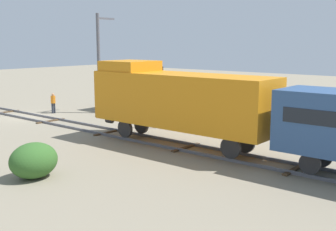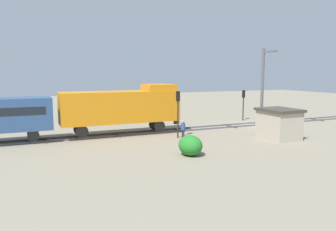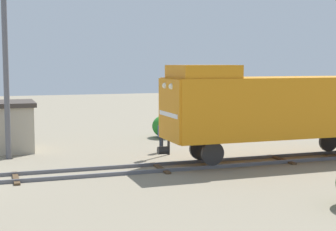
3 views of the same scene
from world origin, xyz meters
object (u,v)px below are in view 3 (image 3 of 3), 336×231
object	(u,v)px
traffic_signal_mid	(168,99)
catenary_mast	(6,73)
relay_hut	(8,126)
locomotive	(271,106)
worker_by_signal	(161,134)

from	to	relation	value
traffic_signal_mid	catenary_mast	world-z (taller)	catenary_mast
traffic_signal_mid	relay_hut	size ratio (longest dim) A/B	1.21
locomotive	traffic_signal_mid	bearing A→B (deg)	-129.16
worker_by_signal	traffic_signal_mid	bearing A→B (deg)	108.88
worker_by_signal	relay_hut	distance (m)	8.53
catenary_mast	relay_hut	world-z (taller)	catenary_mast
relay_hut	catenary_mast	bearing A→B (deg)	-1.79
catenary_mast	traffic_signal_mid	bearing A→B (deg)	78.37
worker_by_signal	catenary_mast	xyz separation A→B (m)	(-0.86, -7.94, 3.35)
locomotive	catenary_mast	world-z (taller)	catenary_mast
locomotive	traffic_signal_mid	world-z (taller)	locomotive
worker_by_signal	catenary_mast	bearing A→B (deg)	3.26
traffic_signal_mid	worker_by_signal	xyz separation A→B (m)	(-0.80, -0.13, -1.96)
locomotive	catenary_mast	bearing A→B (deg)	-112.45
locomotive	worker_by_signal	size ratio (longest dim) A/B	6.82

